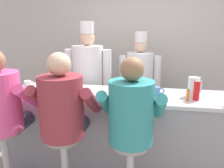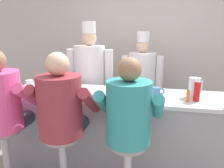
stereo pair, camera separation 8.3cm
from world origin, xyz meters
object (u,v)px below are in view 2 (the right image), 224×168
hot_sauce_bottle_orange (188,96)px  breakfast_plate (34,91)px  cereal_bowl (66,93)px  diner_seated_teal (129,116)px  diner_seated_pink (2,104)px  coffee_mug_white (30,83)px  diner_seated_maroon (62,110)px  cook_in_whites_far (142,80)px  water_pitcher_clear (194,87)px  cook_in_whites_near (90,77)px  coffee_mug_blue (157,92)px  napkin_dispenser_chrome (127,92)px  ketchup_bottle_red (197,90)px

hot_sauce_bottle_orange → breakfast_plate: size_ratio=0.56×
cereal_bowl → diner_seated_teal: diner_seated_teal is taller
diner_seated_pink → diner_seated_teal: (1.29, -0.00, -0.02)m
coffee_mug_white → diner_seated_maroon: 1.05m
cereal_bowl → diner_seated_maroon: bearing=-72.3°
hot_sauce_bottle_orange → cook_in_whites_far: (-0.56, 1.12, -0.11)m
hot_sauce_bottle_orange → diner_seated_maroon: (-1.20, -0.46, -0.07)m
hot_sauce_bottle_orange → diner_seated_pink: diner_seated_pink is taller
water_pitcher_clear → cereal_bowl: 1.44m
water_pitcher_clear → cook_in_whites_near: bearing=155.7°
coffee_mug_blue → diner_seated_teal: 0.66m
cook_in_whites_far → diner_seated_pink: bearing=-129.1°
diner_seated_pink → cook_in_whites_far: (1.28, 1.58, -0.04)m
breakfast_plate → cook_in_whites_near: cook_in_whites_near is taller
breakfast_plate → napkin_dispenser_chrome: napkin_dispenser_chrome is taller
breakfast_plate → coffee_mug_blue: (1.43, 0.17, 0.04)m
hot_sauce_bottle_orange → diner_seated_maroon: diner_seated_maroon is taller
breakfast_plate → cook_in_whites_near: size_ratio=0.13×
cereal_bowl → diner_seated_teal: size_ratio=0.11×
breakfast_plate → cereal_bowl: 0.43m
coffee_mug_white → cook_in_whites_far: size_ratio=0.08×
diner_seated_pink → diner_seated_maroon: size_ratio=1.01×
hot_sauce_bottle_orange → diner_seated_maroon: 1.29m
diner_seated_pink → coffee_mug_white: bearing=100.2°
diner_seated_maroon → coffee_mug_blue: bearing=34.7°
diner_seated_pink → cook_in_whites_far: 2.04m
napkin_dispenser_chrome → diner_seated_maroon: (-0.56, -0.45, -0.08)m
ketchup_bottle_red → hot_sauce_bottle_orange: size_ratio=1.99×
cereal_bowl → diner_seated_maroon: size_ratio=0.11×
water_pitcher_clear → diner_seated_pink: bearing=-161.5°
water_pitcher_clear → coffee_mug_blue: water_pitcher_clear is taller
ketchup_bottle_red → diner_seated_teal: size_ratio=0.17×
water_pitcher_clear → breakfast_plate: size_ratio=0.93×
coffee_mug_blue → diner_seated_maroon: bearing=-145.3°
water_pitcher_clear → diner_seated_maroon: 1.45m
cereal_bowl → diner_seated_maroon: (0.13, -0.39, -0.04)m
napkin_dispenser_chrome → diner_seated_teal: (0.08, -0.45, -0.10)m
breakfast_plate → cereal_bowl: bearing=-6.1°
diner_seated_teal → cook_in_whites_near: size_ratio=0.81×
ketchup_bottle_red → coffee_mug_blue: ketchup_bottle_red is taller
cook_in_whites_far → water_pitcher_clear: bearing=-55.2°
water_pitcher_clear → cook_in_whites_near: size_ratio=0.12×
napkin_dispenser_chrome → cook_in_whites_near: bearing=129.4°
hot_sauce_bottle_orange → coffee_mug_blue: 0.35m
diner_seated_teal → cook_in_whites_near: bearing=120.9°
breakfast_plate → coffee_mug_blue: size_ratio=1.68×
breakfast_plate → cook_in_whites_near: 0.95m
napkin_dispenser_chrome → cook_in_whites_far: bearing=86.4°
diner_seated_pink → cook_in_whites_near: (0.52, 1.28, 0.03)m
breakfast_plate → cereal_bowl: cereal_bowl is taller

